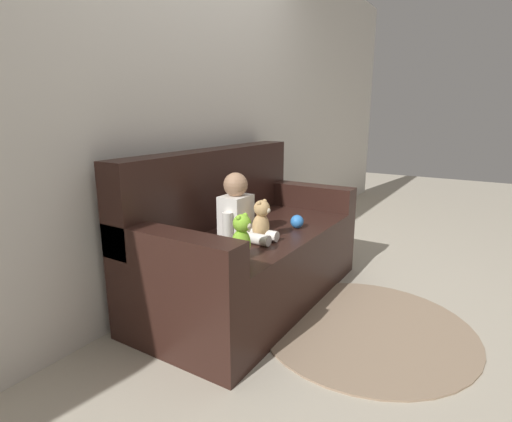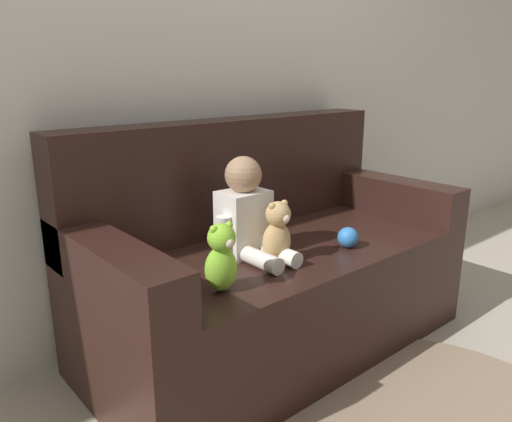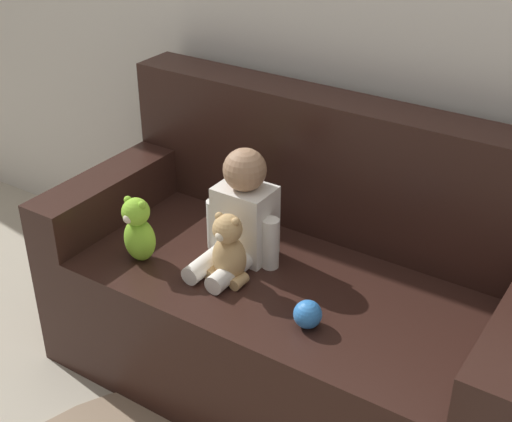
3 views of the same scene
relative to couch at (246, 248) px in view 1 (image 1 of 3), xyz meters
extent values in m
plane|color=#B7AD99|center=(0.00, -0.06, -0.34)|extent=(12.00, 12.00, 0.00)
cube|color=silver|center=(0.00, 0.43, 0.96)|extent=(8.00, 0.05, 2.60)
cube|color=black|center=(0.00, -0.06, -0.10)|extent=(1.65, 0.80, 0.48)
cube|color=black|center=(0.00, 0.26, 0.38)|extent=(1.65, 0.18, 0.49)
cube|color=black|center=(-0.74, -0.06, 0.22)|extent=(0.16, 0.80, 0.18)
cube|color=black|center=(0.74, -0.06, 0.22)|extent=(0.16, 0.80, 0.18)
cube|color=white|center=(-0.19, -0.05, 0.26)|extent=(0.19, 0.14, 0.25)
sphere|color=#A37A5B|center=(-0.19, -0.05, 0.45)|extent=(0.14, 0.14, 0.14)
cylinder|color=white|center=(-0.24, -0.22, 0.16)|extent=(0.06, 0.18, 0.06)
cylinder|color=white|center=(-0.14, -0.22, 0.16)|extent=(0.06, 0.18, 0.06)
cylinder|color=white|center=(-0.30, -0.07, 0.22)|extent=(0.06, 0.06, 0.18)
cylinder|color=white|center=(-0.08, -0.07, 0.22)|extent=(0.06, 0.06, 0.18)
ellipsoid|color=tan|center=(-0.15, -0.20, 0.21)|extent=(0.12, 0.10, 0.16)
sphere|color=tan|center=(-0.15, -0.21, 0.32)|extent=(0.10, 0.10, 0.10)
sphere|color=tan|center=(-0.18, -0.21, 0.36)|extent=(0.03, 0.03, 0.03)
sphere|color=tan|center=(-0.12, -0.21, 0.36)|extent=(0.03, 0.03, 0.03)
sphere|color=beige|center=(-0.15, -0.25, 0.32)|extent=(0.03, 0.03, 0.03)
cylinder|color=tan|center=(-0.20, -0.22, 0.15)|extent=(0.04, 0.06, 0.04)
cylinder|color=tan|center=(-0.10, -0.22, 0.15)|extent=(0.04, 0.06, 0.04)
ellipsoid|color=#8CD133|center=(-0.46, -0.27, 0.21)|extent=(0.11, 0.09, 0.15)
sphere|color=#8CD133|center=(-0.46, -0.28, 0.32)|extent=(0.09, 0.09, 0.09)
sphere|color=#8CD133|center=(-0.49, -0.28, 0.35)|extent=(0.03, 0.03, 0.03)
sphere|color=#8CD133|center=(-0.43, -0.28, 0.35)|extent=(0.03, 0.03, 0.03)
sphere|color=beige|center=(-0.46, -0.32, 0.31)|extent=(0.03, 0.03, 0.03)
sphere|color=#337FDB|center=(0.18, -0.28, 0.18)|extent=(0.09, 0.09, 0.09)
cylinder|color=gray|center=(0.01, -0.81, -0.34)|extent=(1.20, 1.20, 0.01)
camera|label=1|loc=(-2.06, -1.35, 0.86)|focal=28.00mm
camera|label=2|loc=(-1.36, -1.50, 0.84)|focal=35.00mm
camera|label=3|loc=(0.96, -1.74, 1.46)|focal=50.00mm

